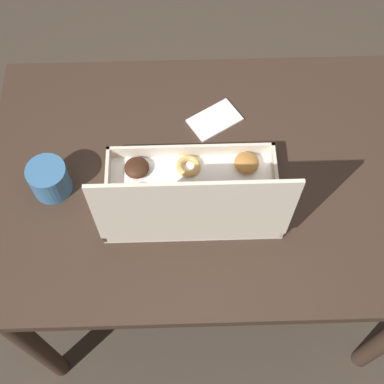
% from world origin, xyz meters
% --- Properties ---
extents(ground_plane, '(8.00, 8.00, 0.00)m').
position_xyz_m(ground_plane, '(0.00, 0.00, 0.00)').
color(ground_plane, '#42382D').
extents(dining_table, '(1.10, 0.72, 0.74)m').
position_xyz_m(dining_table, '(0.00, 0.00, 0.62)').
color(dining_table, '#38281E').
rests_on(dining_table, ground_plane).
extents(donut_box, '(0.40, 0.24, 0.28)m').
position_xyz_m(donut_box, '(0.05, 0.09, 0.80)').
color(donut_box, white).
rests_on(donut_box, dining_table).
extents(coffee_mug, '(0.09, 0.09, 0.08)m').
position_xyz_m(coffee_mug, '(0.39, 0.03, 0.78)').
color(coffee_mug, teal).
rests_on(coffee_mug, dining_table).
extents(paper_napkin, '(0.15, 0.13, 0.01)m').
position_xyz_m(paper_napkin, '(-0.01, -0.16, 0.74)').
color(paper_napkin, white).
rests_on(paper_napkin, dining_table).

